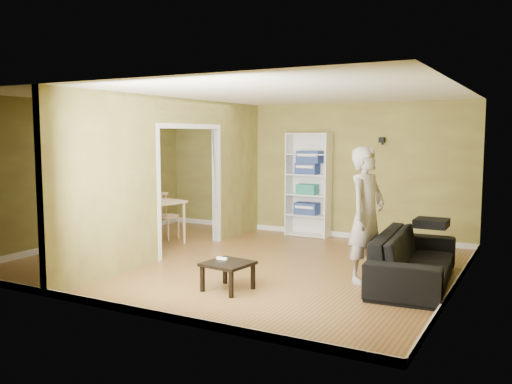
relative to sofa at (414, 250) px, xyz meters
The scene contains 16 objects.
room_shell 2.83m from the sofa, behind, with size 6.50×6.50×6.50m.
partition 3.99m from the sofa, behind, with size 0.22×5.50×2.60m, color olive, non-canonical shape.
wall_speaker 3.23m from the sofa, 114.62° to the left, with size 0.10×0.10×0.10m, color black.
sofa is the anchor object (origin of this frame).
person 0.91m from the sofa, 157.50° to the right, with size 0.61×0.79×2.16m, color slate.
bookshelf 3.68m from the sofa, 135.72° to the left, with size 0.86×0.37×2.04m.
paper_box_navy_a 3.62m from the sofa, 136.60° to the left, with size 0.45×0.30×0.23m, color navy.
paper_box_teal 3.65m from the sofa, 136.59° to the left, with size 0.39×0.25×0.20m, color #0E5A48.
paper_box_navy_b 3.72m from the sofa, 136.63° to the left, with size 0.43×0.28×0.22m, color #111B4E.
paper_box_navy_c 3.76m from the sofa, 136.08° to the left, with size 0.46×0.30×0.24m, color #1B1D4F.
coffee_table 2.53m from the sofa, 143.40° to the right, with size 0.56×0.56×0.37m.
game_controller 2.59m from the sofa, 147.03° to the right, with size 0.15×0.04×0.03m, color white.
dining_table 4.98m from the sofa, behind, with size 1.28×0.85×0.80m.
chair_left 5.79m from the sofa, behind, with size 0.47×0.47×1.04m, color tan, non-canonical shape.
chair_near 4.93m from the sofa, behind, with size 0.44×0.44×0.96m, color tan, non-canonical shape.
chair_far 4.97m from the sofa, 168.98° to the left, with size 0.42×0.42×0.92m, color tan, non-canonical shape.
Camera 1 is at (4.23, -7.25, 2.00)m, focal length 38.00 mm.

